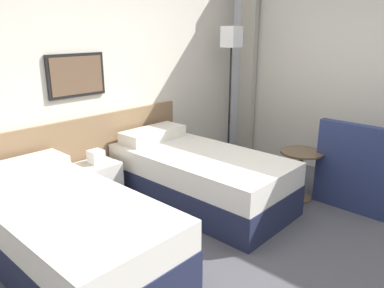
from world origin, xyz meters
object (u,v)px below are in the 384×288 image
Objects in this scene: nightstand at (98,183)px; side_table at (301,166)px; bed_near_door at (67,231)px; floor_lamp at (231,51)px; bed_near_window at (198,176)px; armchair at (361,175)px.

nightstand reaches higher than side_table.
nightstand is (0.78, 0.74, -0.04)m from bed_near_door.
floor_lamp is 3.36× the size of side_table.
bed_near_window is at bearing -156.05° from floor_lamp.
side_table is (0.81, -0.77, 0.10)m from bed_near_window.
floor_lamp is 2.23m from armchair.
floor_lamp is at bearing -1.60° from armchair.
armchair is (1.97, -2.03, 0.06)m from nightstand.
floor_lamp is at bearing 11.31° from bed_near_door.
side_table is (-0.47, -1.34, -1.15)m from floor_lamp.
bed_near_window is 2.13× the size of armchair.
armchair is (1.19, -1.29, 0.01)m from bed_near_window.
bed_near_door is 1.05× the size of floor_lamp.
nightstand is 0.67× the size of armchair.
floor_lamp is at bearing 23.95° from bed_near_window.
floor_lamp is (1.28, 0.57, 1.24)m from bed_near_window.
floor_lamp is 2.02× the size of armchair.
armchair is (-0.08, -1.86, -1.23)m from floor_lamp.
nightstand is 0.33× the size of floor_lamp.
bed_near_door is at bearing -168.69° from floor_lamp.
bed_near_window is 1.05× the size of floor_lamp.
armchair is (2.75, -1.29, 0.01)m from bed_near_door.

